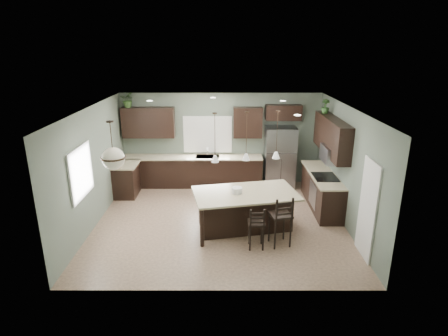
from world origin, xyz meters
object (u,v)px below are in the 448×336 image
at_px(refrigerator, 280,157).
at_px(plant_back_left, 128,100).
at_px(kitchen_island, 245,211).
at_px(serving_dish, 237,190).
at_px(bar_stool_right, 280,220).
at_px(bar_stool_center, 256,227).

distance_m(refrigerator, plant_back_left, 4.78).
distance_m(kitchen_island, plant_back_left, 4.92).
bearing_deg(serving_dish, refrigerator, 64.16).
bearing_deg(refrigerator, bar_stool_right, -97.55).
distance_m(serving_dish, bar_stool_center, 1.04).
bearing_deg(serving_dish, kitchen_island, 11.54).
height_order(refrigerator, kitchen_island, refrigerator).
relative_size(kitchen_island, bar_stool_center, 2.45).
bearing_deg(kitchen_island, refrigerator, 55.61).
height_order(bar_stool_right, plant_back_left, plant_back_left).
bearing_deg(bar_stool_right, refrigerator, 68.02).
xyz_separation_m(bar_stool_center, plant_back_left, (-3.48, 3.81, 2.15)).
height_order(serving_dish, bar_stool_center, serving_dish).
bearing_deg(refrigerator, serving_dish, -115.84).
bearing_deg(bar_stool_center, serving_dish, 114.55).
bearing_deg(refrigerator, kitchen_island, -112.85).
xyz_separation_m(kitchen_island, bar_stool_right, (0.71, -0.73, 0.12)).
height_order(serving_dish, bar_stool_right, bar_stool_right).
xyz_separation_m(serving_dish, bar_stool_center, (0.39, -0.81, -0.52)).
relative_size(refrigerator, kitchen_island, 0.79).
distance_m(refrigerator, bar_stool_right, 3.58).
distance_m(bar_stool_center, bar_stool_right, 0.55).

